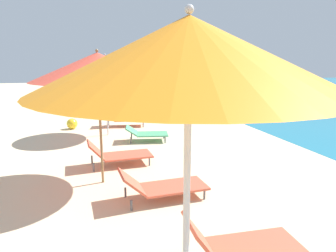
% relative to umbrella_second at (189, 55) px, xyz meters
% --- Properties ---
extents(umbrella_second, '(2.01, 2.01, 2.81)m').
position_rel_umbrella_second_xyz_m(umbrella_second, '(0.00, 0.00, 0.00)').
color(umbrella_second, silver).
rests_on(umbrella_second, ground).
extents(lounger_second_shoreside, '(1.46, 0.66, 0.66)m').
position_rel_umbrella_second_xyz_m(lounger_second_shoreside, '(1.05, 1.08, -2.22)').
color(lounger_second_shoreside, '#D8593F').
rests_on(lounger_second_shoreside, ground).
extents(umbrella_third, '(2.53, 2.53, 2.69)m').
position_rel_umbrella_second_xyz_m(umbrella_third, '(-0.40, 4.19, -0.15)').
color(umbrella_third, olive).
rests_on(umbrella_third, ground).
extents(lounger_third_shoreside, '(1.53, 0.75, 0.62)m').
position_rel_umbrella_second_xyz_m(lounger_third_shoreside, '(0.02, 5.20, -2.23)').
color(lounger_third_shoreside, '#D8593F').
rests_on(lounger_third_shoreside, ground).
extents(lounger_third_inland, '(1.61, 0.73, 0.58)m').
position_rel_umbrella_second_xyz_m(lounger_third_inland, '(0.59, 3.13, -2.25)').
color(lounger_third_inland, '#D8593F').
rests_on(lounger_third_inland, ground).
extents(umbrella_farthest, '(2.20, 2.20, 2.69)m').
position_rel_umbrella_second_xyz_m(umbrella_farthest, '(0.01, 8.34, -0.17)').
color(umbrella_farthest, silver).
rests_on(umbrella_farthest, ground).
extents(lounger_farthest_shoreside, '(1.65, 0.87, 0.62)m').
position_rel_umbrella_second_xyz_m(lounger_farthest_shoreside, '(0.71, 9.61, -2.21)').
color(lounger_farthest_shoreside, '#D8593F').
rests_on(lounger_farthest_shoreside, ground).
extents(lounger_farthest_inland, '(1.40, 0.88, 0.49)m').
position_rel_umbrella_second_xyz_m(lounger_farthest_inland, '(1.11, 7.21, -2.25)').
color(lounger_farthest_inland, '#4CA572').
rests_on(lounger_farthest_inland, ground).
extents(beach_ball, '(0.39, 0.39, 0.39)m').
position_rel_umbrella_second_xyz_m(beach_ball, '(-1.20, 9.62, -2.31)').
color(beach_ball, yellow).
rests_on(beach_ball, ground).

